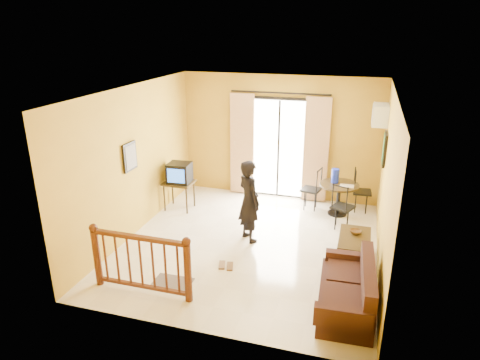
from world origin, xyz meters
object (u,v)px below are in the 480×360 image
(dining_table, at_px, (339,191))
(coffee_table, at_px, (354,244))
(sofa, at_px, (349,293))
(television, at_px, (179,173))
(standing_person, at_px, (249,201))

(dining_table, height_order, coffee_table, dining_table)
(sofa, bearing_deg, television, 142.45)
(sofa, relative_size, standing_person, 1.03)
(television, height_order, dining_table, television)
(dining_table, relative_size, standing_person, 0.53)
(television, height_order, sofa, television)
(television, relative_size, standing_person, 0.32)
(dining_table, relative_size, coffee_table, 0.87)
(television, distance_m, sofa, 4.56)
(television, height_order, coffee_table, television)
(coffee_table, bearing_deg, television, 163.29)
(dining_table, distance_m, standing_person, 2.23)
(dining_table, distance_m, sofa, 3.30)
(standing_person, bearing_deg, coffee_table, -141.20)
(coffee_table, height_order, standing_person, standing_person)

